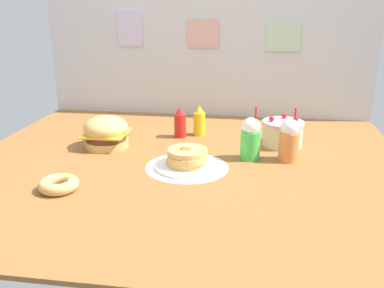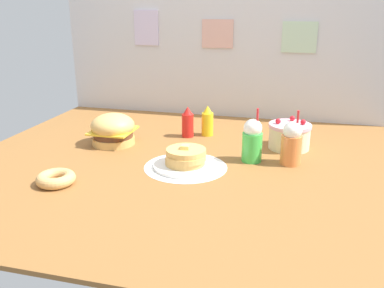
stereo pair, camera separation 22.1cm
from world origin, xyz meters
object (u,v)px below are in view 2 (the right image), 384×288
at_px(ketchup_bottle, 188,123).
at_px(mustard_bottle, 207,122).
at_px(layer_cake, 289,136).
at_px(cream_soda_cup, 252,141).
at_px(orange_float_cup, 291,143).
at_px(donut_pink_glaze, 56,178).
at_px(burger, 113,130).
at_px(pancake_stack, 186,159).

distance_m(ketchup_bottle, mustard_bottle, 0.13).
height_order(ketchup_bottle, mustard_bottle, same).
bearing_deg(layer_cake, ketchup_bottle, 173.93).
relative_size(layer_cake, cream_soda_cup, 0.83).
bearing_deg(ketchup_bottle, orange_float_cup, -26.59).
relative_size(cream_soda_cup, donut_pink_glaze, 1.61).
bearing_deg(burger, pancake_stack, -26.25).
distance_m(burger, pancake_stack, 0.59).
distance_m(cream_soda_cup, orange_float_cup, 0.21).
distance_m(cream_soda_cup, donut_pink_glaze, 1.02).
bearing_deg(layer_cake, cream_soda_cup, -125.16).
bearing_deg(orange_float_cup, mustard_bottle, 144.24).
relative_size(mustard_bottle, donut_pink_glaze, 1.08).
distance_m(layer_cake, donut_pink_glaze, 1.33).
xyz_separation_m(mustard_bottle, donut_pink_glaze, (-0.53, -0.94, -0.06)).
relative_size(pancake_stack, ketchup_bottle, 1.70).
relative_size(pancake_stack, orange_float_cup, 1.13).
height_order(pancake_stack, ketchup_bottle, ketchup_bottle).
relative_size(burger, orange_float_cup, 0.88).
xyz_separation_m(pancake_stack, ketchup_bottle, (-0.13, 0.52, 0.05)).
xyz_separation_m(layer_cake, orange_float_cup, (0.02, -0.26, 0.04)).
distance_m(pancake_stack, orange_float_cup, 0.56).
bearing_deg(cream_soda_cup, donut_pink_glaze, -147.83).
height_order(pancake_stack, donut_pink_glaze, pancake_stack).
bearing_deg(orange_float_cup, pancake_stack, -160.36).
distance_m(mustard_bottle, donut_pink_glaze, 1.08).
xyz_separation_m(ketchup_bottle, mustard_bottle, (0.12, 0.06, 0.00)).
height_order(layer_cake, mustard_bottle, mustard_bottle).
height_order(burger, donut_pink_glaze, burger).
height_order(orange_float_cup, donut_pink_glaze, orange_float_cup).
relative_size(pancake_stack, cream_soda_cup, 1.13).
bearing_deg(mustard_bottle, orange_float_cup, -35.76).
bearing_deg(burger, donut_pink_glaze, -90.91).
distance_m(layer_cake, ketchup_bottle, 0.64).
bearing_deg(cream_soda_cup, orange_float_cup, 1.88).
height_order(burger, pancake_stack, burger).
bearing_deg(pancake_stack, ketchup_bottle, 104.01).
height_order(cream_soda_cup, orange_float_cup, same).
bearing_deg(mustard_bottle, layer_cake, -13.83).
bearing_deg(layer_cake, mustard_bottle, 166.17).
height_order(burger, orange_float_cup, orange_float_cup).
relative_size(layer_cake, orange_float_cup, 0.83).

